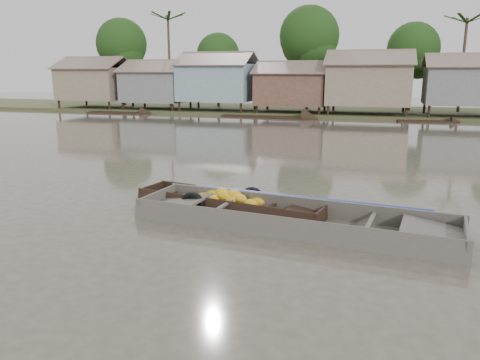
# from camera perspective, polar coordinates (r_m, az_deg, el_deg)

# --- Properties ---
(ground) EXTENTS (120.00, 120.00, 0.00)m
(ground) POSITION_cam_1_polar(r_m,az_deg,el_deg) (11.93, -0.90, -4.92)
(ground) COLOR #494238
(ground) RESTS_ON ground
(riverbank) EXTENTS (120.00, 12.47, 10.22)m
(riverbank) POSITION_cam_1_polar(r_m,az_deg,el_deg) (42.70, 16.23, 11.80)
(riverbank) COLOR #384723
(riverbank) RESTS_ON ground
(banana_boat) EXTENTS (5.58, 2.36, 0.78)m
(banana_boat) POSITION_cam_1_polar(r_m,az_deg,el_deg) (12.93, -1.64, -2.79)
(banana_boat) COLOR black
(banana_boat) RESTS_ON ground
(viewer_boat) EXTENTS (8.02, 2.98, 0.63)m
(viewer_boat) POSITION_cam_1_polar(r_m,az_deg,el_deg) (11.56, 6.46, -5.25)
(viewer_boat) COLOR #48433D
(viewer_boat) RESTS_ON ground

